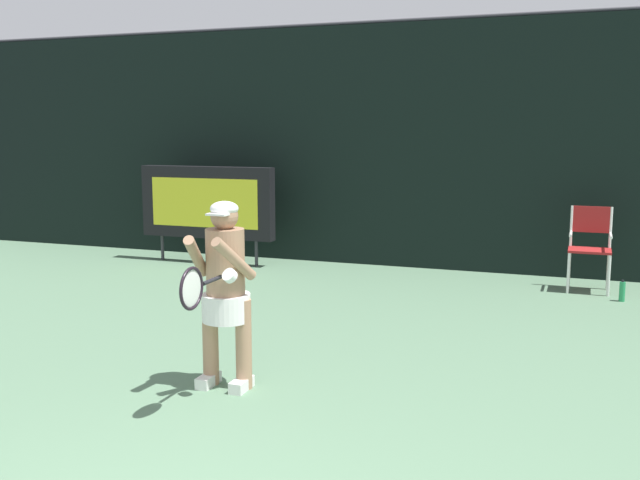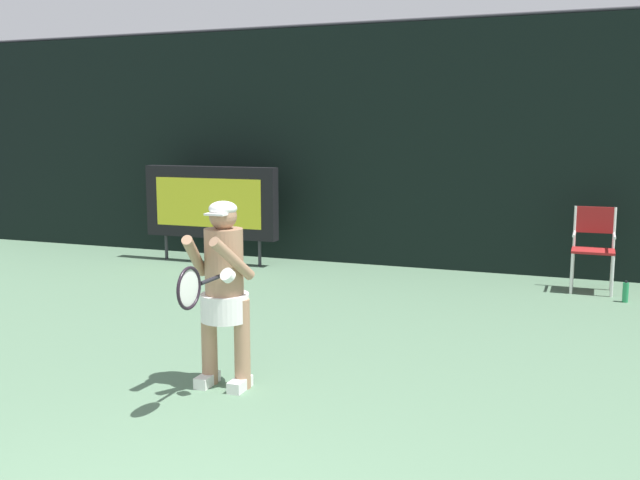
% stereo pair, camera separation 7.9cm
% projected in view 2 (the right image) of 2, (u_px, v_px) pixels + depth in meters
% --- Properties ---
extents(backdrop_screen, '(18.00, 0.12, 3.66)m').
position_uv_depth(backdrop_screen, '(463.00, 147.00, 10.50)').
color(backdrop_screen, black).
rests_on(backdrop_screen, ground).
extents(scoreboard, '(2.20, 0.21, 1.50)m').
position_uv_depth(scoreboard, '(211.00, 202.00, 11.21)').
color(scoreboard, black).
rests_on(scoreboard, ground).
extents(umpire_chair, '(0.52, 0.44, 1.08)m').
position_uv_depth(umpire_chair, '(594.00, 244.00, 9.29)').
color(umpire_chair, white).
rests_on(umpire_chair, ground).
extents(water_bottle, '(0.07, 0.07, 0.27)m').
position_uv_depth(water_bottle, '(625.00, 292.00, 8.76)').
color(water_bottle, '#268D51').
rests_on(water_bottle, ground).
extents(tennis_player, '(0.52, 0.59, 1.51)m').
position_uv_depth(tennis_player, '(224.00, 286.00, 5.80)').
color(tennis_player, white).
rests_on(tennis_player, ground).
extents(tennis_racket, '(0.03, 0.60, 0.31)m').
position_uv_depth(tennis_racket, '(191.00, 288.00, 5.15)').
color(tennis_racket, black).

